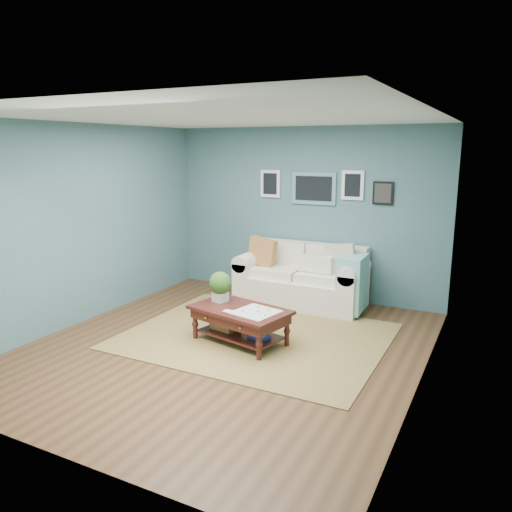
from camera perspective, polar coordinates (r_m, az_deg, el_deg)
The scene contains 4 objects.
room_shell at distance 5.84m, azimuth -3.21°, elevation 2.28°, with size 5.00×5.02×2.70m.
area_rug at distance 6.49m, azimuth -0.01°, elevation -9.10°, with size 3.21×2.57×0.01m, color brown.
loveseat at distance 7.69m, azimuth 5.82°, elevation -2.54°, with size 1.98×0.90×1.02m.
coffee_table at distance 6.21m, azimuth -2.23°, elevation -6.52°, with size 1.32×0.94×0.84m.
Camera 1 is at (2.90, -4.91, 2.37)m, focal length 35.00 mm.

